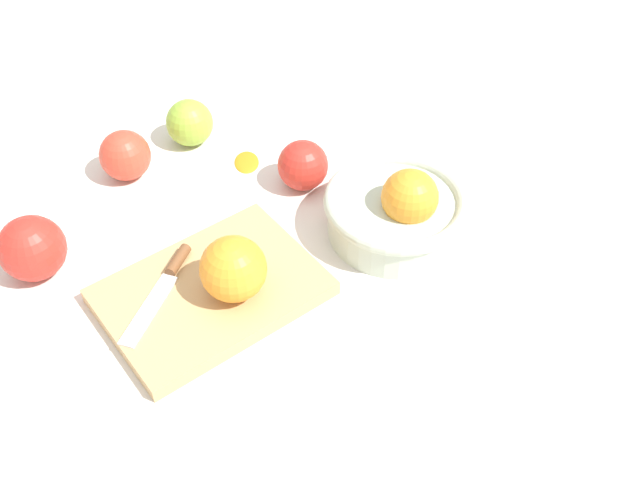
# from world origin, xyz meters

# --- Properties ---
(ground_plane) EXTENTS (2.40, 2.40, 0.00)m
(ground_plane) POSITION_xyz_m (0.00, 0.00, 0.00)
(ground_plane) COLOR silver
(bowl) EXTENTS (0.19, 0.19, 0.10)m
(bowl) POSITION_xyz_m (-0.15, 0.15, 0.04)
(bowl) COLOR beige
(bowl) RESTS_ON ground_plane
(cutting_board) EXTENTS (0.27, 0.20, 0.02)m
(cutting_board) POSITION_xyz_m (0.10, 0.08, 0.01)
(cutting_board) COLOR tan
(cutting_board) RESTS_ON ground_plane
(orange_on_board) EXTENTS (0.08, 0.08, 0.08)m
(orange_on_board) POSITION_xyz_m (0.08, 0.11, 0.06)
(orange_on_board) COLOR orange
(orange_on_board) RESTS_ON cutting_board
(knife) EXTENTS (0.14, 0.09, 0.01)m
(knife) POSITION_xyz_m (0.13, 0.04, 0.02)
(knife) COLOR silver
(knife) RESTS_ON cutting_board
(apple_front_left) EXTENTS (0.07, 0.07, 0.07)m
(apple_front_left) POSITION_xyz_m (-0.07, -0.19, 0.03)
(apple_front_left) COLOR #8EB738
(apple_front_left) RESTS_ON ground_plane
(apple_front_right) EXTENTS (0.08, 0.08, 0.08)m
(apple_front_right) POSITION_xyz_m (0.23, -0.10, 0.04)
(apple_front_right) COLOR red
(apple_front_right) RESTS_ON ground_plane
(apple_front_right_2) EXTENTS (0.07, 0.07, 0.07)m
(apple_front_right_2) POSITION_xyz_m (0.04, -0.19, 0.04)
(apple_front_right_2) COLOR #D6422D
(apple_front_right_2) RESTS_ON ground_plane
(apple_mid_left) EXTENTS (0.07, 0.07, 0.07)m
(apple_mid_left) POSITION_xyz_m (-0.13, 0.00, 0.04)
(apple_mid_left) COLOR red
(apple_mid_left) RESTS_ON ground_plane
(citrus_peel) EXTENTS (0.06, 0.06, 0.01)m
(citrus_peel) POSITION_xyz_m (-0.10, -0.09, 0.00)
(citrus_peel) COLOR orange
(citrus_peel) RESTS_ON ground_plane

